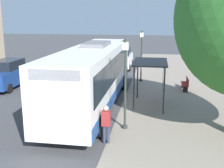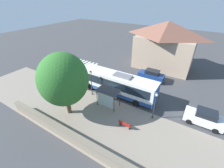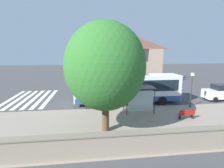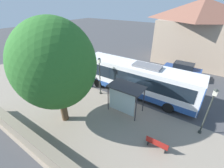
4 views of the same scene
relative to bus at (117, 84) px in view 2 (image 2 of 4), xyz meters
name	(u,v)px [view 2 (image 2 of 4)]	position (x,y,z in m)	size (l,w,h in m)	color
ground_plane	(116,100)	(-1.59, -0.70, -1.82)	(120.00, 120.00, 0.00)	#424244
sidewalk_plaza	(97,119)	(-6.09, -0.70, -1.81)	(9.00, 44.00, 0.02)	gray
crosswalk_stripes	(75,68)	(3.41, 11.92, -1.82)	(9.00, 5.25, 0.01)	silver
stone_wall	(73,138)	(-10.14, -0.70, -1.12)	(0.60, 20.00, 1.39)	gray
background_building	(165,45)	(13.49, -3.04, 2.91)	(7.29, 11.46, 9.18)	tan
bus	(117,84)	(0.00, 0.00, 0.00)	(2.65, 12.06, 3.51)	white
bus_shelter	(108,93)	(-3.27, -0.44, 0.31)	(1.84, 2.99, 2.54)	#2D2D33
pedestrian	(86,85)	(-1.58, 4.79, -0.90)	(0.34, 0.22, 1.59)	#2D3347
bench	(125,124)	(-5.46, -4.20, -1.35)	(0.40, 1.48, 0.88)	maroon
street_lamp_near	(155,103)	(-2.28, -6.46, 0.52)	(0.28, 0.28, 3.92)	#2D332D
street_lamp_far	(91,81)	(-2.14, 3.16, 0.60)	(0.28, 0.28, 4.06)	#2D332D
shade_tree	(63,80)	(-6.94, 3.18, 3.09)	(5.77, 5.77, 8.10)	brown
parked_car_behind_bus	(204,118)	(-0.12, -11.82, -0.87)	(1.89, 4.17, 1.96)	silver
parked_car_far_lane	(151,75)	(6.92, -3.08, -0.86)	(1.87, 4.46, 1.97)	navy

